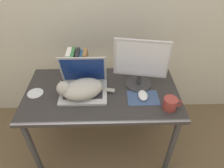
# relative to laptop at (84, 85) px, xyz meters

# --- Properties ---
(desk) EXTENTS (1.18, 0.63, 0.71)m
(desk) POSITION_rel_laptop_xyz_m (0.14, -0.02, -0.14)
(desk) COLOR #2D2B2B
(desk) RESTS_ON ground_plane
(laptop) EXTENTS (0.35, 0.28, 0.28)m
(laptop) POSITION_rel_laptop_xyz_m (0.00, 0.00, 0.00)
(laptop) COLOR #B7B7BC
(laptop) RESTS_ON desk
(cat) EXTENTS (0.42, 0.30, 0.15)m
(cat) POSITION_rel_laptop_xyz_m (-0.01, -0.06, 0.01)
(cat) COLOR #B2ADA3
(cat) RESTS_ON desk
(external_monitor) EXTENTS (0.40, 0.21, 0.39)m
(external_monitor) POSITION_rel_laptop_xyz_m (0.43, 0.06, 0.15)
(external_monitor) COLOR #333338
(external_monitor) RESTS_ON desk
(mousepad) EXTENTS (0.23, 0.16, 0.00)m
(mousepad) POSITION_rel_laptop_xyz_m (0.45, -0.10, -0.05)
(mousepad) COLOR #384C75
(mousepad) RESTS_ON desk
(computer_mouse) EXTENTS (0.07, 0.11, 0.03)m
(computer_mouse) POSITION_rel_laptop_xyz_m (0.44, -0.08, -0.04)
(computer_mouse) COLOR silver
(computer_mouse) RESTS_ON mousepad
(book_row) EXTENTS (0.18, 0.17, 0.23)m
(book_row) POSITION_rel_laptop_xyz_m (-0.06, 0.22, 0.06)
(book_row) COLOR white
(book_row) RESTS_ON desk
(webcam) EXTENTS (0.05, 0.05, 0.07)m
(webcam) POSITION_rel_laptop_xyz_m (0.12, 0.21, -0.01)
(webcam) COLOR #232328
(webcam) RESTS_ON desk
(mug) EXTENTS (0.13, 0.10, 0.09)m
(mug) POSITION_rel_laptop_xyz_m (0.62, -0.20, -0.01)
(mug) COLOR #993833
(mug) RESTS_ON desk
(cd_disc) EXTENTS (0.12, 0.12, 0.00)m
(cd_disc) POSITION_rel_laptop_xyz_m (-0.37, -0.02, -0.05)
(cd_disc) COLOR silver
(cd_disc) RESTS_ON desk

